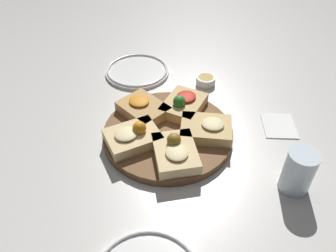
{
  "coord_description": "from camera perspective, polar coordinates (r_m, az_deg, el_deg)",
  "views": [
    {
      "loc": [
        -0.58,
        -0.24,
        0.59
      ],
      "look_at": [
        0.0,
        0.0,
        0.04
      ],
      "focal_mm": 35.0,
      "sensor_mm": 36.0,
      "label": 1
    }
  ],
  "objects": [
    {
      "name": "ground_plane",
      "position": [
        0.86,
        0.0,
        -1.77
      ],
      "size": [
        3.0,
        3.0,
        0.0
      ],
      "primitive_type": "plane",
      "color": "beige"
    },
    {
      "name": "serving_board",
      "position": [
        0.85,
        0.0,
        -1.25
      ],
      "size": [
        0.34,
        0.34,
        0.02
      ],
      "primitive_type": "cylinder",
      "color": "brown",
      "rests_on": "ground_plane"
    },
    {
      "name": "focaccia_slice_0",
      "position": [
        0.9,
        2.73,
        3.81
      ],
      "size": [
        0.13,
        0.1,
        0.06
      ],
      "color": "#DBB775",
      "rests_on": "serving_board"
    },
    {
      "name": "focaccia_slice_1",
      "position": [
        0.89,
        -4.39,
        3.08
      ],
      "size": [
        0.14,
        0.15,
        0.04
      ],
      "color": "tan",
      "rests_on": "serving_board"
    },
    {
      "name": "focaccia_slice_2",
      "position": [
        0.81,
        -6.14,
        -1.81
      ],
      "size": [
        0.16,
        0.16,
        0.06
      ],
      "color": "#E5C689",
      "rests_on": "serving_board"
    },
    {
      "name": "focaccia_slice_3",
      "position": [
        0.77,
        1.29,
        -4.5
      ],
      "size": [
        0.16,
        0.15,
        0.06
      ],
      "color": "#E5C689",
      "rests_on": "serving_board"
    },
    {
      "name": "focaccia_slice_4",
      "position": [
        0.83,
        6.72,
        -0.44
      ],
      "size": [
        0.13,
        0.15,
        0.04
      ],
      "color": "#DBB775",
      "rests_on": "serving_board"
    },
    {
      "name": "plate_right",
      "position": [
        1.1,
        -5.36,
        9.56
      ],
      "size": [
        0.21,
        0.21,
        0.02
      ],
      "color": "white",
      "rests_on": "ground_plane"
    },
    {
      "name": "water_glass",
      "position": [
        0.76,
        21.73,
        -7.31
      ],
      "size": [
        0.07,
        0.07,
        0.11
      ],
      "primitive_type": "cylinder",
      "color": "silver",
      "rests_on": "ground_plane"
    },
    {
      "name": "napkin_stack",
      "position": [
        0.94,
        18.77,
        0.13
      ],
      "size": [
        0.12,
        0.12,
        0.01
      ],
      "primitive_type": "cube",
      "rotation": [
        0.0,
        0.0,
        0.35
      ],
      "color": "white",
      "rests_on": "ground_plane"
    },
    {
      "name": "dipping_bowl",
      "position": [
        1.05,
        6.57,
        7.92
      ],
      "size": [
        0.06,
        0.06,
        0.03
      ],
      "color": "silver",
      "rests_on": "ground_plane"
    }
  ]
}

